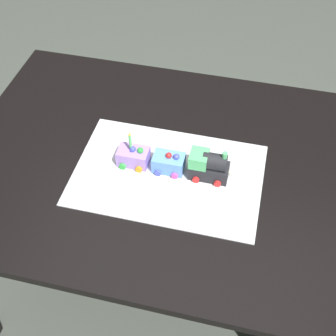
# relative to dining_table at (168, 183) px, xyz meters

# --- Properties ---
(ground_plane) EXTENTS (8.00, 8.00, 0.00)m
(ground_plane) POSITION_rel_dining_table_xyz_m (0.00, 0.00, -0.63)
(ground_plane) COLOR #474C44
(dining_table) EXTENTS (1.40, 1.00, 0.74)m
(dining_table) POSITION_rel_dining_table_xyz_m (0.00, 0.00, 0.00)
(dining_table) COLOR black
(dining_table) RESTS_ON ground
(cake_board) EXTENTS (0.60, 0.40, 0.00)m
(cake_board) POSITION_rel_dining_table_xyz_m (-0.01, 0.05, 0.11)
(cake_board) COLOR silver
(cake_board) RESTS_ON dining_table
(cake_locomotive) EXTENTS (0.14, 0.08, 0.12)m
(cake_locomotive) POSITION_rel_dining_table_xyz_m (-0.14, 0.03, 0.16)
(cake_locomotive) COLOR #232328
(cake_locomotive) RESTS_ON cake_board
(cake_car_flatbed_sky_blue) EXTENTS (0.10, 0.08, 0.07)m
(cake_car_flatbed_sky_blue) POSITION_rel_dining_table_xyz_m (-0.01, 0.03, 0.14)
(cake_car_flatbed_sky_blue) COLOR #669EEA
(cake_car_flatbed_sky_blue) RESTS_ON cake_board
(cake_car_gondola_lavender) EXTENTS (0.10, 0.08, 0.07)m
(cake_car_gondola_lavender) POSITION_rel_dining_table_xyz_m (0.11, 0.03, 0.14)
(cake_car_gondola_lavender) COLOR #AD84E0
(cake_car_gondola_lavender) RESTS_ON cake_board
(birthday_candle) EXTENTS (0.01, 0.01, 0.06)m
(birthday_candle) POSITION_rel_dining_table_xyz_m (0.12, 0.03, 0.21)
(birthday_candle) COLOR #66D872
(birthday_candle) RESTS_ON cake_car_gondola_lavender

